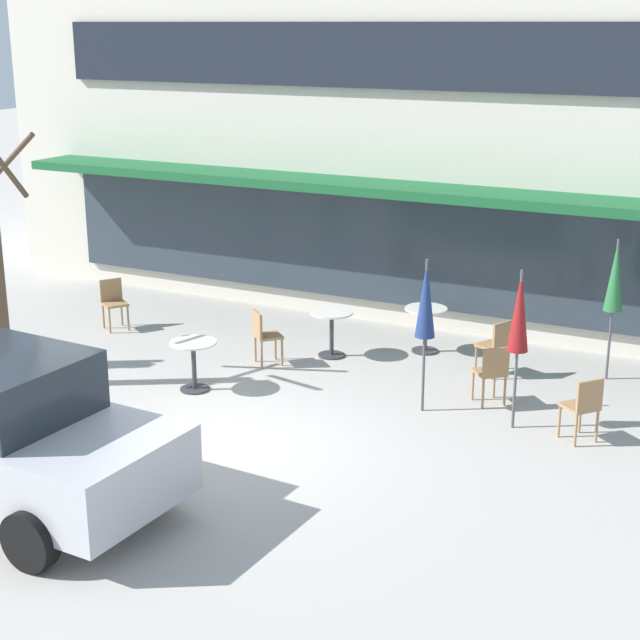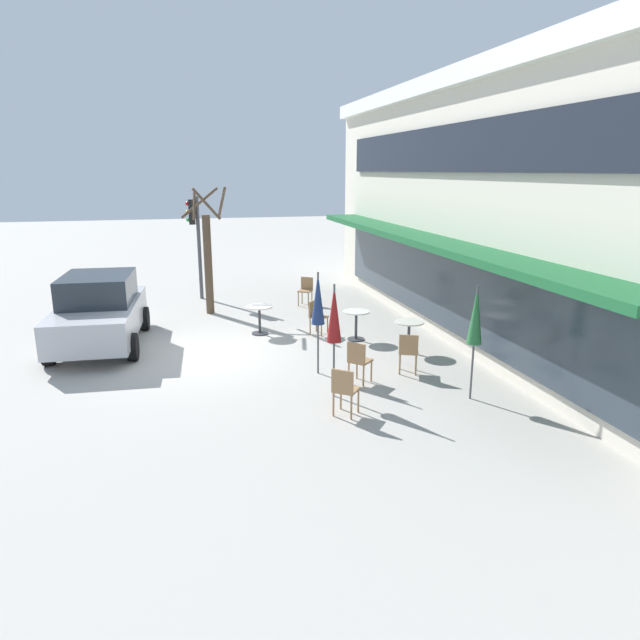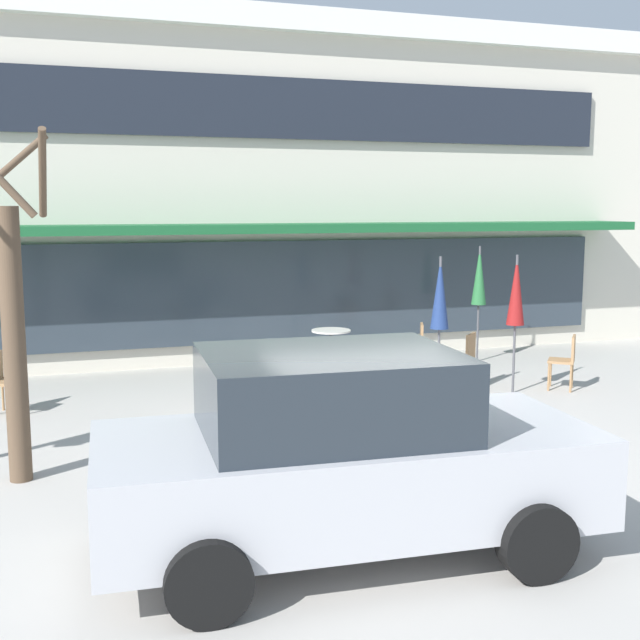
{
  "view_description": "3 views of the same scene",
  "coord_description": "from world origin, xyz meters",
  "px_view_note": "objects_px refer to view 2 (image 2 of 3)",
  "views": [
    {
      "loc": [
        6.44,
        -9.84,
        5.26
      ],
      "look_at": [
        -0.03,
        2.83,
        0.93
      ],
      "focal_mm": 55.0,
      "sensor_mm": 36.0,
      "label": 1
    },
    {
      "loc": [
        13.09,
        -0.44,
        4.22
      ],
      "look_at": [
        0.72,
        2.62,
        0.86
      ],
      "focal_mm": 32.0,
      "sensor_mm": 36.0,
      "label": 2
    },
    {
      "loc": [
        -3.59,
        -8.62,
        2.97
      ],
      "look_at": [
        0.13,
        2.79,
        1.24
      ],
      "focal_mm": 45.0,
      "sensor_mm": 36.0,
      "label": 3
    }
  ],
  "objects_px": {
    "cafe_chair_2": "(316,315)",
    "street_tree": "(208,256)",
    "patio_umbrella_cream_folded": "(334,314)",
    "parked_sedan": "(99,311)",
    "cafe_table_near_wall": "(356,320)",
    "cafe_chair_0": "(345,388)",
    "cafe_chair_3": "(408,350)",
    "patio_umbrella_green_folded": "(318,299)",
    "traffic_light_pole": "(195,231)",
    "patio_umbrella_corner_open": "(476,316)",
    "cafe_table_by_tree": "(259,315)",
    "cafe_chair_4": "(306,289)",
    "cafe_chair_1": "(359,359)",
    "cafe_table_streetside": "(409,331)"
  },
  "relations": [
    {
      "from": "cafe_chair_2",
      "to": "street_tree",
      "type": "bearing_deg",
      "value": -139.11
    },
    {
      "from": "patio_umbrella_cream_folded",
      "to": "parked_sedan",
      "type": "xyz_separation_m",
      "value": [
        -4.57,
        -4.72,
        -0.75
      ]
    },
    {
      "from": "cafe_table_near_wall",
      "to": "cafe_chair_0",
      "type": "distance_m",
      "value": 4.72
    },
    {
      "from": "parked_sedan",
      "to": "cafe_chair_3",
      "type": "bearing_deg",
      "value": 60.5
    },
    {
      "from": "cafe_chair_0",
      "to": "cafe_chair_3",
      "type": "bearing_deg",
      "value": 132.49
    },
    {
      "from": "patio_umbrella_green_folded",
      "to": "patio_umbrella_cream_folded",
      "type": "height_order",
      "value": "same"
    },
    {
      "from": "patio_umbrella_green_folded",
      "to": "traffic_light_pole",
      "type": "height_order",
      "value": "traffic_light_pole"
    },
    {
      "from": "cafe_chair_2",
      "to": "parked_sedan",
      "type": "bearing_deg",
      "value": -92.93
    },
    {
      "from": "patio_umbrella_corner_open",
      "to": "parked_sedan",
      "type": "bearing_deg",
      "value": -126.34
    },
    {
      "from": "cafe_table_near_wall",
      "to": "cafe_table_by_tree",
      "type": "distance_m",
      "value": 2.58
    },
    {
      "from": "cafe_chair_2",
      "to": "cafe_chair_4",
      "type": "distance_m",
      "value": 3.4
    },
    {
      "from": "patio_umbrella_cream_folded",
      "to": "parked_sedan",
      "type": "relative_size",
      "value": 0.51
    },
    {
      "from": "patio_umbrella_corner_open",
      "to": "cafe_chair_2",
      "type": "bearing_deg",
      "value": -160.26
    },
    {
      "from": "cafe_chair_0",
      "to": "cafe_chair_1",
      "type": "relative_size",
      "value": 1.0
    },
    {
      "from": "cafe_table_by_tree",
      "to": "cafe_chair_2",
      "type": "height_order",
      "value": "cafe_chair_2"
    },
    {
      "from": "cafe_chair_0",
      "to": "cafe_chair_2",
      "type": "distance_m",
      "value": 5.27
    },
    {
      "from": "cafe_chair_4",
      "to": "parked_sedan",
      "type": "xyz_separation_m",
      "value": [
        3.09,
        -5.88,
        0.35
      ]
    },
    {
      "from": "street_tree",
      "to": "parked_sedan",
      "type": "bearing_deg",
      "value": -45.94
    },
    {
      "from": "cafe_chair_0",
      "to": "parked_sedan",
      "type": "height_order",
      "value": "parked_sedan"
    },
    {
      "from": "patio_umbrella_cream_folded",
      "to": "cafe_chair_0",
      "type": "bearing_deg",
      "value": -3.58
    },
    {
      "from": "cafe_table_streetside",
      "to": "patio_umbrella_cream_folded",
      "type": "xyz_separation_m",
      "value": [
        2.22,
        -2.46,
        1.11
      ]
    },
    {
      "from": "traffic_light_pole",
      "to": "patio_umbrella_cream_folded",
      "type": "bearing_deg",
      "value": 12.98
    },
    {
      "from": "cafe_table_near_wall",
      "to": "cafe_chair_0",
      "type": "height_order",
      "value": "cafe_chair_0"
    },
    {
      "from": "cafe_table_near_wall",
      "to": "parked_sedan",
      "type": "relative_size",
      "value": 0.18
    },
    {
      "from": "cafe_chair_2",
      "to": "cafe_chair_3",
      "type": "relative_size",
      "value": 1.0
    },
    {
      "from": "cafe_table_streetside",
      "to": "cafe_table_by_tree",
      "type": "distance_m",
      "value": 4.03
    },
    {
      "from": "cafe_table_near_wall",
      "to": "patio_umbrella_corner_open",
      "type": "distance_m",
      "value": 4.5
    },
    {
      "from": "cafe_table_near_wall",
      "to": "patio_umbrella_green_folded",
      "type": "bearing_deg",
      "value": -34.99
    },
    {
      "from": "traffic_light_pole",
      "to": "cafe_table_by_tree",
      "type": "bearing_deg",
      "value": 16.3
    },
    {
      "from": "cafe_chair_0",
      "to": "cafe_chair_1",
      "type": "height_order",
      "value": "same"
    },
    {
      "from": "patio_umbrella_green_folded",
      "to": "traffic_light_pole",
      "type": "xyz_separation_m",
      "value": [
        -8.12,
        -2.18,
        0.67
      ]
    },
    {
      "from": "cafe_table_streetside",
      "to": "patio_umbrella_cream_folded",
      "type": "bearing_deg",
      "value": -47.88
    },
    {
      "from": "patio_umbrella_corner_open",
      "to": "traffic_light_pole",
      "type": "height_order",
      "value": "traffic_light_pole"
    },
    {
      "from": "cafe_chair_2",
      "to": "parked_sedan",
      "type": "distance_m",
      "value": 5.43
    },
    {
      "from": "cafe_table_by_tree",
      "to": "patio_umbrella_green_folded",
      "type": "bearing_deg",
      "value": 13.24
    },
    {
      "from": "patio_umbrella_corner_open",
      "to": "cafe_chair_3",
      "type": "height_order",
      "value": "patio_umbrella_corner_open"
    },
    {
      "from": "cafe_chair_1",
      "to": "cafe_table_by_tree",
      "type": "bearing_deg",
      "value": -160.81
    },
    {
      "from": "patio_umbrella_cream_folded",
      "to": "traffic_light_pole",
      "type": "xyz_separation_m",
      "value": [
        -9.43,
        -2.17,
        0.67
      ]
    },
    {
      "from": "patio_umbrella_corner_open",
      "to": "cafe_chair_2",
      "type": "height_order",
      "value": "patio_umbrella_corner_open"
    },
    {
      "from": "cafe_table_near_wall",
      "to": "cafe_chair_1",
      "type": "height_order",
      "value": "cafe_chair_1"
    },
    {
      "from": "cafe_chair_1",
      "to": "street_tree",
      "type": "bearing_deg",
      "value": -159.21
    },
    {
      "from": "patio_umbrella_cream_folded",
      "to": "cafe_chair_2",
      "type": "relative_size",
      "value": 2.47
    },
    {
      "from": "cafe_chair_1",
      "to": "cafe_chair_2",
      "type": "bearing_deg",
      "value": 179.56
    },
    {
      "from": "cafe_table_near_wall",
      "to": "patio_umbrella_green_folded",
      "type": "relative_size",
      "value": 0.35
    },
    {
      "from": "cafe_chair_3",
      "to": "cafe_chair_0",
      "type": "bearing_deg",
      "value": -47.51
    },
    {
      "from": "parked_sedan",
      "to": "cafe_table_streetside",
      "type": "bearing_deg",
      "value": 71.91
    },
    {
      "from": "cafe_chair_3",
      "to": "traffic_light_pole",
      "type": "xyz_separation_m",
      "value": [
        -8.6,
        -4.04,
        1.77
      ]
    },
    {
      "from": "cafe_table_near_wall",
      "to": "traffic_light_pole",
      "type": "xyz_separation_m",
      "value": [
        -5.93,
        -3.72,
        1.78
      ]
    },
    {
      "from": "cafe_chair_3",
      "to": "cafe_table_streetside",
      "type": "bearing_deg",
      "value": 157.07
    },
    {
      "from": "patio_umbrella_green_folded",
      "to": "parked_sedan",
      "type": "distance_m",
      "value": 5.79
    }
  ]
}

